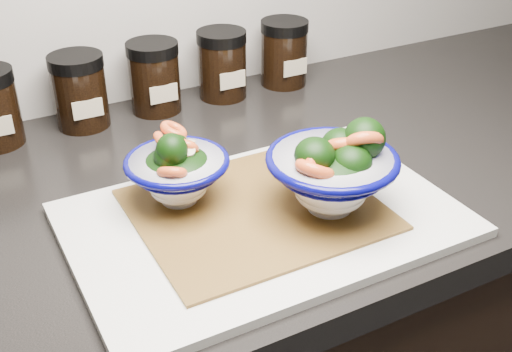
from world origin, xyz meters
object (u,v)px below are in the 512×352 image
bowl_left (177,171)px  spice_jar_b (80,91)px  spice_jar_e (284,53)px  spice_jar_d (222,64)px  spice_jar_c (154,77)px  bowl_right (333,171)px  cutting_board (264,220)px

bowl_left → spice_jar_b: (-0.04, 0.29, 0.00)m
bowl_left → spice_jar_e: bearing=42.6°
spice_jar_b → spice_jar_d: 0.24m
spice_jar_b → spice_jar_c: size_ratio=1.00×
spice_jar_d → spice_jar_e: size_ratio=1.00×
spice_jar_d → spice_jar_e: 0.12m
spice_jar_c → spice_jar_e: bearing=0.0°
bowl_left → spice_jar_c: (0.08, 0.29, 0.00)m
bowl_left → bowl_right: size_ratio=0.81×
bowl_right → spice_jar_d: bearing=83.3°
bowl_right → spice_jar_e: 0.43m
bowl_left → spice_jar_b: size_ratio=1.11×
spice_jar_e → spice_jar_d: bearing=180.0°
spice_jar_b → spice_jar_c: 0.12m
bowl_right → spice_jar_b: size_ratio=1.37×
bowl_left → spice_jar_b: bearing=97.5°
bowl_left → spice_jar_c: spice_jar_c is taller
bowl_left → spice_jar_c: 0.30m
cutting_board → spice_jar_b: spice_jar_b is taller
spice_jar_c → spice_jar_d: size_ratio=1.00×
spice_jar_b → spice_jar_c: bearing=0.0°
spice_jar_d → bowl_right: bearing=-96.7°
bowl_left → bowl_right: bowl_right is taller
spice_jar_b → spice_jar_e: same height
spice_jar_c → bowl_left: bearing=-105.4°
bowl_left → spice_jar_c: size_ratio=1.11×
spice_jar_b → spice_jar_d: (0.24, 0.00, 0.00)m
bowl_right → spice_jar_b: bowl_right is taller
bowl_left → spice_jar_e: (0.32, 0.29, 0.00)m
spice_jar_c → spice_jar_e: size_ratio=1.00×
spice_jar_c → spice_jar_d: bearing=0.0°
bowl_right → spice_jar_c: bearing=100.4°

